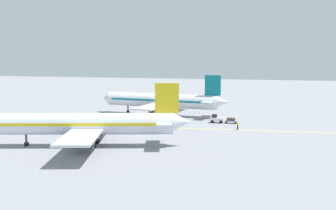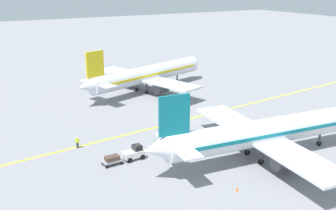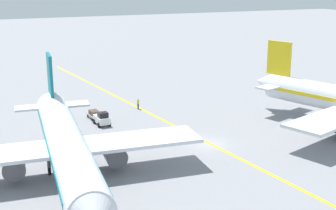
# 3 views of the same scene
# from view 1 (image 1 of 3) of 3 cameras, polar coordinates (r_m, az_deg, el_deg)

# --- Properties ---
(ground_plane) EXTENTS (400.00, 400.00, 0.00)m
(ground_plane) POSITION_cam_1_polar(r_m,az_deg,el_deg) (84.48, -2.57, -3.23)
(ground_plane) COLOR gray
(apron_yellow_centreline) EXTENTS (12.89, 119.39, 0.01)m
(apron_yellow_centreline) POSITION_cam_1_polar(r_m,az_deg,el_deg) (84.48, -2.57, -3.23)
(apron_yellow_centreline) COLOR yellow
(apron_yellow_centreline) RESTS_ON ground
(airplane_at_gate) EXTENTS (28.29, 34.78, 10.60)m
(airplane_at_gate) POSITION_cam_1_polar(r_m,az_deg,el_deg) (67.11, -11.83, -2.76)
(airplane_at_gate) COLOR silver
(airplane_at_gate) RESTS_ON ground
(airplane_adjacent_stand) EXTENTS (28.38, 35.55, 10.60)m
(airplane_adjacent_stand) POSITION_cam_1_polar(r_m,az_deg,el_deg) (101.98, -0.87, 0.60)
(airplane_adjacent_stand) COLOR silver
(airplane_adjacent_stand) RESTS_ON ground
(baggage_tug_white) EXTENTS (1.87, 3.07, 2.11)m
(baggage_tug_white) POSITION_cam_1_polar(r_m,az_deg,el_deg) (90.65, 7.06, -2.01)
(baggage_tug_white) COLOR white
(baggage_tug_white) RESTS_ON ground
(baggage_cart_trailing) EXTENTS (1.52, 2.66, 1.24)m
(baggage_cart_trailing) POSITION_cam_1_polar(r_m,az_deg,el_deg) (90.36, 9.13, -2.16)
(baggage_cart_trailing) COLOR gray
(baggage_cart_trailing) RESTS_ON ground
(ground_crew_worker) EXTENTS (0.42, 0.46, 1.68)m
(ground_crew_worker) POSITION_cam_1_polar(r_m,az_deg,el_deg) (82.58, 10.08, -2.92)
(ground_crew_worker) COLOR #23232D
(ground_crew_worker) RESTS_ON ground
(traffic_cone_near_nose) EXTENTS (0.32, 0.32, 0.55)m
(traffic_cone_near_nose) POSITION_cam_1_polar(r_m,az_deg,el_deg) (87.82, -0.15, -2.66)
(traffic_cone_near_nose) COLOR orange
(traffic_cone_near_nose) RESTS_ON ground
(traffic_cone_mid_apron) EXTENTS (0.32, 0.32, 0.55)m
(traffic_cone_mid_apron) POSITION_cam_1_polar(r_m,az_deg,el_deg) (105.29, 4.61, -1.11)
(traffic_cone_mid_apron) COLOR orange
(traffic_cone_mid_apron) RESTS_ON ground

